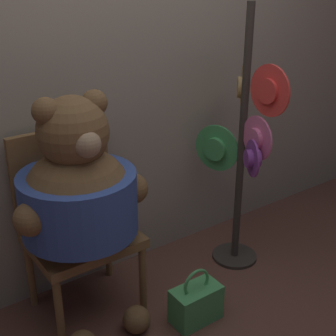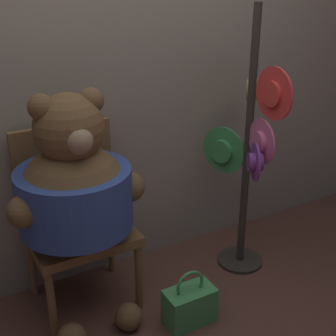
# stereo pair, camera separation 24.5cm
# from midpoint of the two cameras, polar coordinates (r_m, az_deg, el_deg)

# --- Properties ---
(ground_plane) EXTENTS (14.00, 14.00, 0.00)m
(ground_plane) POSITION_cam_midpoint_polar(r_m,az_deg,el_deg) (2.61, -1.02, -17.61)
(ground_plane) COLOR brown
(wall_back) EXTENTS (8.00, 0.10, 2.57)m
(wall_back) POSITION_cam_midpoint_polar(r_m,az_deg,el_deg) (2.58, -9.90, 13.58)
(wall_back) COLOR gray
(wall_back) RESTS_ON ground_plane
(chair) EXTENTS (0.53, 0.44, 0.97)m
(chair) POSITION_cam_midpoint_polar(r_m,az_deg,el_deg) (2.50, -14.08, -5.98)
(chair) COLOR brown
(chair) RESTS_ON ground_plane
(teddy_bear) EXTENTS (0.67, 0.60, 1.21)m
(teddy_bear) POSITION_cam_midpoint_polar(r_m,az_deg,el_deg) (2.27, -13.87, -3.42)
(teddy_bear) COLOR brown
(teddy_bear) RESTS_ON ground_plane
(hat_display_rack) EXTENTS (0.34, 0.60, 1.55)m
(hat_display_rack) POSITION_cam_midpoint_polar(r_m,az_deg,el_deg) (2.69, 6.50, 2.64)
(hat_display_rack) COLOR #332D28
(hat_display_rack) RESTS_ON ground_plane
(handbag_on_ground) EXTENTS (0.26, 0.15, 0.31)m
(handbag_on_ground) POSITION_cam_midpoint_polar(r_m,az_deg,el_deg) (2.52, 0.54, -16.24)
(handbag_on_ground) COLOR #479E56
(handbag_on_ground) RESTS_ON ground_plane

